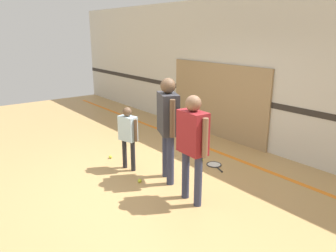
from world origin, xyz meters
name	(u,v)px	position (x,y,z in m)	size (l,w,h in m)	color
ground_plane	(156,181)	(0.00, 0.00, 0.00)	(16.00, 16.00, 0.00)	tan
wall_back	(262,75)	(0.00, 2.73, 1.60)	(16.00, 0.07, 3.20)	beige
wall_panel	(217,100)	(-1.19, 2.67, 0.88)	(3.00, 0.05, 1.75)	#9E7F56
floor_stripe	(230,156)	(0.00, 1.88, 0.00)	(14.40, 0.10, 0.01)	orange
person_instructor	(168,119)	(0.08, 0.21, 1.09)	(0.62, 0.45, 1.76)	#2D334C
person_student_left	(128,132)	(-0.73, -0.08, 0.73)	(0.44, 0.26, 1.18)	#232328
person_student_right	(193,138)	(0.87, 0.04, 1.01)	(0.62, 0.28, 1.63)	#2D334C
racket_spare_on_floor	(214,165)	(0.13, 1.30, 0.01)	(0.53, 0.37, 0.03)	#28282D
tennis_ball_near_instructor	(140,181)	(-0.13, -0.23, 0.03)	(0.07, 0.07, 0.07)	#CCE038
tennis_ball_by_spare_racket	(202,160)	(-0.18, 1.26, 0.03)	(0.07, 0.07, 0.07)	#CCE038
tennis_ball_stray_left	(110,157)	(-1.42, -0.10, 0.03)	(0.07, 0.07, 0.07)	#CCE038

